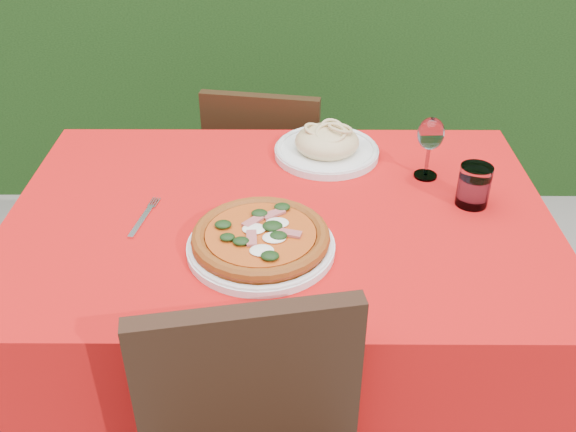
{
  "coord_description": "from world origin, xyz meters",
  "views": [
    {
      "loc": [
        0.03,
        -1.25,
        1.57
      ],
      "look_at": [
        0.02,
        -0.05,
        0.77
      ],
      "focal_mm": 40.0,
      "sensor_mm": 36.0,
      "label": 1
    }
  ],
  "objects_px": {
    "water_glass": "(474,187)",
    "pizza_plate": "(261,240)",
    "chair_far": "(267,180)",
    "wine_glass": "(431,136)",
    "pasta_plate": "(327,146)",
    "fork": "(141,221)"
  },
  "relations": [
    {
      "from": "water_glass",
      "to": "pizza_plate",
      "type": "bearing_deg",
      "value": -159.03
    },
    {
      "from": "fork",
      "to": "water_glass",
      "type": "bearing_deg",
      "value": 16.53
    },
    {
      "from": "chair_far",
      "to": "wine_glass",
      "type": "xyz_separation_m",
      "value": [
        0.42,
        -0.46,
        0.4
      ]
    },
    {
      "from": "pasta_plate",
      "to": "fork",
      "type": "xyz_separation_m",
      "value": [
        -0.44,
        -0.32,
        -0.03
      ]
    },
    {
      "from": "chair_far",
      "to": "pizza_plate",
      "type": "xyz_separation_m",
      "value": [
        0.02,
        -0.78,
        0.31
      ]
    },
    {
      "from": "water_glass",
      "to": "wine_glass",
      "type": "height_order",
      "value": "wine_glass"
    },
    {
      "from": "pasta_plate",
      "to": "wine_glass",
      "type": "height_order",
      "value": "wine_glass"
    },
    {
      "from": "pasta_plate",
      "to": "water_glass",
      "type": "distance_m",
      "value": 0.41
    },
    {
      "from": "pizza_plate",
      "to": "fork",
      "type": "xyz_separation_m",
      "value": [
        -0.28,
        0.11,
        -0.02
      ]
    },
    {
      "from": "pizza_plate",
      "to": "water_glass",
      "type": "distance_m",
      "value": 0.53
    },
    {
      "from": "chair_far",
      "to": "fork",
      "type": "xyz_separation_m",
      "value": [
        -0.26,
        -0.67,
        0.29
      ]
    },
    {
      "from": "chair_far",
      "to": "wine_glass",
      "type": "height_order",
      "value": "wine_glass"
    },
    {
      "from": "water_glass",
      "to": "fork",
      "type": "height_order",
      "value": "water_glass"
    },
    {
      "from": "chair_far",
      "to": "fork",
      "type": "relative_size",
      "value": 4.53
    },
    {
      "from": "pasta_plate",
      "to": "water_glass",
      "type": "xyz_separation_m",
      "value": [
        0.33,
        -0.24,
        0.02
      ]
    },
    {
      "from": "chair_far",
      "to": "fork",
      "type": "distance_m",
      "value": 0.77
    },
    {
      "from": "pizza_plate",
      "to": "fork",
      "type": "relative_size",
      "value": 2.12
    },
    {
      "from": "pasta_plate",
      "to": "fork",
      "type": "height_order",
      "value": "pasta_plate"
    },
    {
      "from": "wine_glass",
      "to": "fork",
      "type": "bearing_deg",
      "value": -162.82
    },
    {
      "from": "pasta_plate",
      "to": "wine_glass",
      "type": "distance_m",
      "value": 0.28
    },
    {
      "from": "chair_far",
      "to": "wine_glass",
      "type": "bearing_deg",
      "value": 141.88
    },
    {
      "from": "chair_far",
      "to": "pasta_plate",
      "type": "relative_size",
      "value": 2.9
    }
  ]
}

